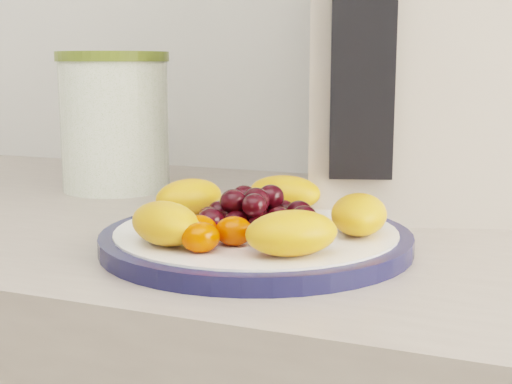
% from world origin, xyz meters
% --- Properties ---
extents(plate_rim, '(0.27, 0.27, 0.01)m').
position_xyz_m(plate_rim, '(0.05, 1.08, 0.91)').
color(plate_rim, '#14163B').
rests_on(plate_rim, counter).
extents(plate_face, '(0.24, 0.24, 0.02)m').
position_xyz_m(plate_face, '(0.05, 1.08, 0.91)').
color(plate_face, white).
rests_on(plate_face, counter).
extents(canister, '(0.14, 0.14, 0.16)m').
position_xyz_m(canister, '(-0.22, 1.28, 0.98)').
color(canister, '#456F12').
rests_on(canister, counter).
extents(canister_lid, '(0.15, 0.15, 0.01)m').
position_xyz_m(canister_lid, '(-0.22, 1.28, 1.07)').
color(canister_lid, '#5D6C26').
rests_on(canister_lid, canister).
extents(appliance_body, '(0.27, 0.33, 0.35)m').
position_xyz_m(appliance_body, '(0.12, 1.34, 1.07)').
color(appliance_body, '#B6A99B').
rests_on(appliance_body, counter).
extents(appliance_panel, '(0.06, 0.04, 0.26)m').
position_xyz_m(appliance_panel, '(0.12, 1.19, 1.08)').
color(appliance_panel, black).
rests_on(appliance_panel, appliance_body).
extents(fruit_plate, '(0.23, 0.23, 0.04)m').
position_xyz_m(fruit_plate, '(0.05, 1.07, 0.93)').
color(fruit_plate, orange).
rests_on(fruit_plate, plate_face).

